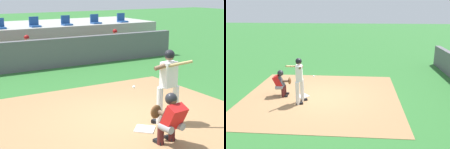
{
  "view_description": "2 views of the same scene",
  "coord_description": "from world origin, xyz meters",
  "views": [
    {
      "loc": [
        -4.48,
        -6.97,
        3.17
      ],
      "look_at": [
        0.0,
        0.7,
        1.0
      ],
      "focal_mm": 56.5,
      "sensor_mm": 36.0,
      "label": 1
    },
    {
      "loc": [
        9.82,
        1.52,
        3.79
      ],
      "look_at": [
        0.0,
        0.7,
        1.0
      ],
      "focal_mm": 40.44,
      "sensor_mm": 36.0,
      "label": 2
    }
  ],
  "objects": [
    {
      "name": "ground_plane",
      "position": [
        0.0,
        0.0,
        0.0
      ],
      "size": [
        80.0,
        80.0,
        0.0
      ],
      "primitive_type": "plane",
      "color": "#2D6B2D"
    },
    {
      "name": "dirt_infield",
      "position": [
        0.0,
        0.0,
        0.01
      ],
      "size": [
        6.4,
        6.4,
        0.01
      ],
      "primitive_type": "cube",
      "color": "#9E754C",
      "rests_on": "ground"
    },
    {
      "name": "home_plate",
      "position": [
        0.0,
        -0.8,
        0.02
      ],
      "size": [
        0.62,
        0.62,
        0.02
      ],
      "primitive_type": "cube",
      "rotation": [
        0.0,
        0.0,
        0.79
      ],
      "color": "white",
      "rests_on": "dirt_infield"
    },
    {
      "name": "batter_at_plate",
      "position": [
        0.69,
        -0.74,
        1.04
      ],
      "size": [
        0.77,
        0.67,
        1.8
      ],
      "color": "silver",
      "rests_on": "ground"
    },
    {
      "name": "catcher_crouched",
      "position": [
        -0.02,
        -1.69,
        0.61
      ],
      "size": [
        0.51,
        1.78,
        1.13
      ],
      "color": "gray",
      "rests_on": "ground"
    }
  ]
}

